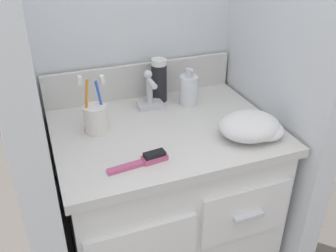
{
  "coord_description": "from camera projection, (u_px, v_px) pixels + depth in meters",
  "views": [
    {
      "loc": [
        -0.37,
        -1.0,
        1.43
      ],
      "look_at": [
        0.0,
        -0.03,
        0.84
      ],
      "focal_mm": 40.0,
      "sensor_mm": 36.0,
      "label": 1
    }
  ],
  "objects": [
    {
      "name": "hairbrush",
      "position": [
        146.0,
        160.0,
        1.05
      ],
      "size": [
        0.18,
        0.05,
        0.03
      ],
      "rotation": [
        0.0,
        0.0,
        0.12
      ],
      "color": "#C1517F",
      "rests_on": "vanity"
    },
    {
      "name": "backsplash",
      "position": [
        141.0,
        80.0,
        1.41
      ],
      "size": [
        0.72,
        0.02,
        0.13
      ],
      "color": "silver",
      "rests_on": "vanity"
    },
    {
      "name": "toothbrush_cup",
      "position": [
        96.0,
        117.0,
        1.18
      ],
      "size": [
        0.08,
        0.07,
        0.19
      ],
      "color": "white",
      "rests_on": "vanity"
    },
    {
      "name": "soap_dispenser",
      "position": [
        189.0,
        89.0,
        1.35
      ],
      "size": [
        0.07,
        0.07,
        0.14
      ],
      "color": "white",
      "rests_on": "vanity"
    },
    {
      "name": "shaving_cream_can",
      "position": [
        159.0,
        80.0,
        1.37
      ],
      "size": [
        0.06,
        0.06,
        0.16
      ],
      "color": "black",
      "rests_on": "vanity"
    },
    {
      "name": "vanity",
      "position": [
        165.0,
        218.0,
        1.42
      ],
      "size": [
        0.72,
        0.56,
        0.82
      ],
      "color": "white",
      "rests_on": "ground_plane"
    },
    {
      "name": "wall_back",
      "position": [
        134.0,
        19.0,
        1.35
      ],
      "size": [
        0.9,
        0.08,
        2.2
      ],
      "primitive_type": "cube",
      "color": "silver",
      "rests_on": "ground_plane"
    },
    {
      "name": "wall_left",
      "position": [
        16.0,
        61.0,
        0.96
      ],
      "size": [
        0.08,
        0.63,
        2.2
      ],
      "primitive_type": "cube",
      "color": "silver",
      "rests_on": "ground_plane"
    },
    {
      "name": "hand_towel",
      "position": [
        253.0,
        127.0,
        1.16
      ],
      "size": [
        0.2,
        0.17,
        0.08
      ],
      "color": "white",
      "rests_on": "vanity"
    },
    {
      "name": "wall_right",
      "position": [
        283.0,
        30.0,
        1.21
      ],
      "size": [
        0.08,
        0.63,
        2.2
      ],
      "primitive_type": "cube",
      "color": "silver",
      "rests_on": "ground_plane"
    },
    {
      "name": "sink_faucet",
      "position": [
        150.0,
        95.0,
        1.33
      ],
      "size": [
        0.09,
        0.09,
        0.14
      ],
      "color": "silver",
      "rests_on": "vanity"
    }
  ]
}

